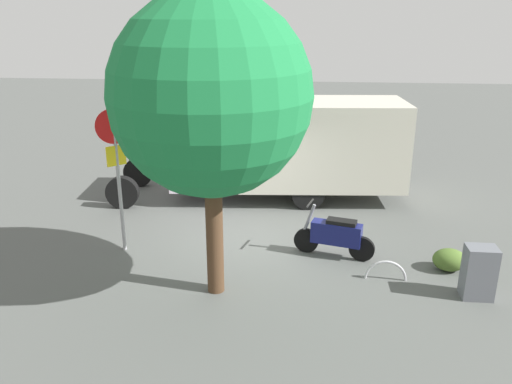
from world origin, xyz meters
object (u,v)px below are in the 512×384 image
(box_truck_near, at_px, (287,145))
(utility_cabinet, at_px, (479,272))
(street_tree, at_px, (211,96))
(bike_rack_hoop, at_px, (385,279))
(motorcycle, at_px, (336,235))
(stop_sign, at_px, (117,158))

(box_truck_near, xyz_separation_m, utility_cabinet, (-3.85, 5.29, -1.06))
(box_truck_near, relative_size, street_tree, 1.51)
(bike_rack_hoop, bearing_deg, motorcycle, -44.46)
(utility_cabinet, xyz_separation_m, bike_rack_hoop, (1.62, -0.52, -0.52))
(street_tree, distance_m, bike_rack_hoop, 5.12)
(box_truck_near, height_order, bike_rack_hoop, box_truck_near)
(street_tree, bearing_deg, stop_sign, -33.88)
(motorcycle, bearing_deg, box_truck_near, -56.68)
(stop_sign, xyz_separation_m, utility_cabinet, (-7.39, 1.38, -1.65))
(street_tree, xyz_separation_m, bike_rack_hoop, (-3.37, -0.76, -3.79))
(motorcycle, bearing_deg, bike_rack_hoop, 150.66)
(motorcycle, relative_size, bike_rack_hoop, 2.09)
(box_truck_near, distance_m, utility_cabinet, 6.63)
(box_truck_near, xyz_separation_m, stop_sign, (3.54, 3.91, 0.59))
(stop_sign, xyz_separation_m, street_tree, (-2.40, 1.61, 1.62))
(box_truck_near, relative_size, utility_cabinet, 8.10)
(stop_sign, relative_size, utility_cabinet, 3.12)
(motorcycle, relative_size, utility_cabinet, 1.70)
(box_truck_near, height_order, utility_cabinet, box_truck_near)
(utility_cabinet, bearing_deg, box_truck_near, -53.93)
(utility_cabinet, bearing_deg, street_tree, 2.66)
(box_truck_near, bearing_deg, street_tree, 73.81)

